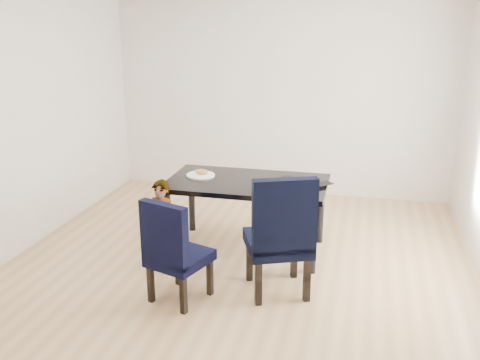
% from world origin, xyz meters
% --- Properties ---
extents(floor, '(4.50, 5.00, 0.01)m').
position_xyz_m(floor, '(0.00, 0.00, -0.01)').
color(floor, tan).
rests_on(floor, ground).
extents(wall_back, '(4.50, 0.01, 2.70)m').
position_xyz_m(wall_back, '(0.00, 2.50, 1.35)').
color(wall_back, silver).
rests_on(wall_back, ground).
extents(wall_front, '(4.50, 0.01, 2.70)m').
position_xyz_m(wall_front, '(0.00, -2.50, 1.35)').
color(wall_front, white).
rests_on(wall_front, ground).
extents(wall_left, '(0.01, 5.00, 2.70)m').
position_xyz_m(wall_left, '(-2.25, 0.00, 1.35)').
color(wall_left, white).
rests_on(wall_left, ground).
extents(dining_table, '(1.60, 0.90, 0.75)m').
position_xyz_m(dining_table, '(0.00, 0.50, 0.38)').
color(dining_table, black).
rests_on(dining_table, floor).
extents(chair_left, '(0.57, 0.58, 0.92)m').
position_xyz_m(chair_left, '(-0.33, -0.61, 0.46)').
color(chair_left, black).
rests_on(chair_left, floor).
extents(chair_right, '(0.70, 0.71, 1.10)m').
position_xyz_m(chair_right, '(0.45, -0.28, 0.55)').
color(chair_right, black).
rests_on(chair_right, floor).
extents(child, '(0.38, 0.30, 0.90)m').
position_xyz_m(child, '(-0.67, -0.15, 0.45)').
color(child, '#FF3415').
rests_on(child, floor).
extents(plate, '(0.38, 0.38, 0.02)m').
position_xyz_m(plate, '(-0.51, 0.55, 0.76)').
color(plate, white).
rests_on(plate, dining_table).
extents(sandwich, '(0.15, 0.09, 0.06)m').
position_xyz_m(sandwich, '(-0.50, 0.56, 0.80)').
color(sandwich, '#AC763D').
rests_on(sandwich, plate).
extents(laptop, '(0.37, 0.37, 0.03)m').
position_xyz_m(laptop, '(0.68, 0.51, 0.76)').
color(laptop, black).
rests_on(laptop, dining_table).
extents(cable_tangle, '(0.14, 0.14, 0.01)m').
position_xyz_m(cable_tangle, '(0.41, 0.53, 0.75)').
color(cable_tangle, black).
rests_on(cable_tangle, dining_table).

